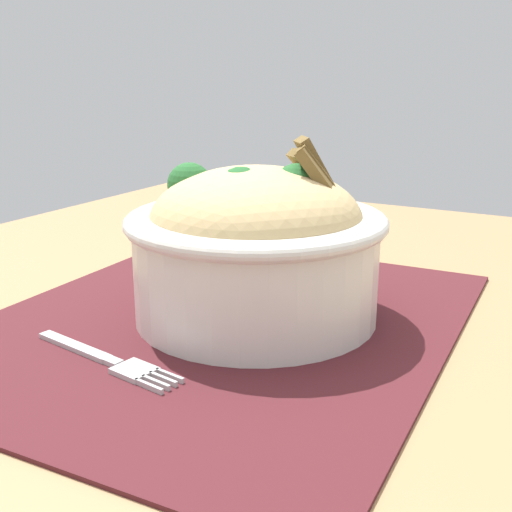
% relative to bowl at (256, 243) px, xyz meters
% --- Properties ---
extents(table, '(1.08, 0.87, 0.76)m').
position_rel_bowl_xyz_m(table, '(0.05, -0.02, -0.15)').
color(table, '#99754C').
rests_on(table, ground_plane).
extents(placemat, '(0.43, 0.36, 0.00)m').
position_rel_bowl_xyz_m(placemat, '(0.02, -0.02, -0.06)').
color(placemat, '#47191E').
rests_on(placemat, table).
extents(bowl, '(0.21, 0.21, 0.14)m').
position_rel_bowl_xyz_m(bowl, '(0.00, 0.00, 0.00)').
color(bowl, silver).
rests_on(bowl, placemat).
extents(fork, '(0.04, 0.13, 0.00)m').
position_rel_bowl_xyz_m(fork, '(0.12, -0.04, -0.06)').
color(fork, '#B3B3B3').
rests_on(fork, placemat).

